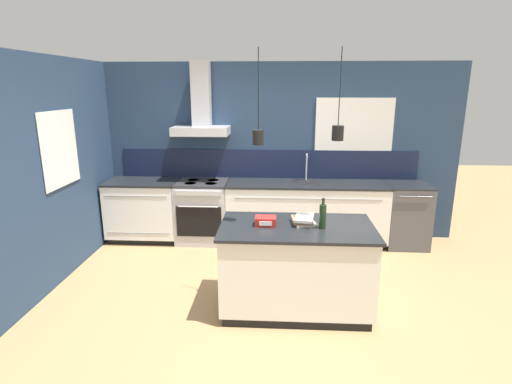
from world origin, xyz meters
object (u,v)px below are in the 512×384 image
object	(u,v)px
oven_range	(203,211)
book_stack	(303,220)
red_supply_box	(266,221)
bottle_on_island	(323,216)
dishwasher	(406,215)

from	to	relation	value
oven_range	book_stack	world-z (taller)	book_stack
red_supply_box	oven_range	bearing A→B (deg)	118.53
bottle_on_island	book_stack	xyz separation A→B (m)	(-0.18, 0.12, -0.09)
dishwasher	red_supply_box	world-z (taller)	red_supply_box
bottle_on_island	book_stack	size ratio (longest dim) A/B	1.00
bottle_on_island	book_stack	distance (m)	0.23
oven_range	red_supply_box	xyz separation A→B (m)	(0.99, -1.83, 0.50)
dishwasher	red_supply_box	bearing A→B (deg)	-137.08
oven_range	book_stack	xyz separation A→B (m)	(1.37, -1.77, 0.49)
oven_range	red_supply_box	bearing A→B (deg)	-61.47
oven_range	dishwasher	bearing A→B (deg)	0.08
oven_range	bottle_on_island	bearing A→B (deg)	-50.61
dishwasher	bottle_on_island	distance (m)	2.43
oven_range	bottle_on_island	size ratio (longest dim) A/B	2.98
book_stack	red_supply_box	bearing A→B (deg)	-170.38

